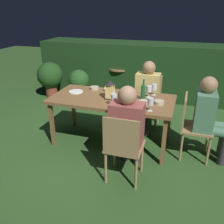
{
  "coord_description": "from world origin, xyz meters",
  "views": [
    {
      "loc": [
        0.99,
        -3.09,
        1.93
      ],
      "look_at": [
        0.0,
        0.0,
        0.51
      ],
      "focal_mm": 38.74,
      "sensor_mm": 36.0,
      "label": 1
    }
  ],
  "objects": [
    {
      "name": "lantern_centerpiece",
      "position": [
        -0.02,
        -0.03,
        0.88
      ],
      "size": [
        0.15,
        0.15,
        0.27
      ],
      "color": "black",
      "rests_on": "dining_table"
    },
    {
      "name": "wine_glass_b",
      "position": [
        0.6,
        -0.3,
        0.85
      ],
      "size": [
        0.08,
        0.08,
        0.17
      ],
      "color": "silver",
      "rests_on": "dining_table"
    },
    {
      "name": "potted_plant_by_hedge",
      "position": [
        -1.97,
        1.56,
        0.48
      ],
      "size": [
        0.58,
        0.58,
        0.8
      ],
      "color": "brown",
      "rests_on": "ground"
    },
    {
      "name": "green_bottle_on_table",
      "position": [
        0.43,
        0.08,
        0.84
      ],
      "size": [
        0.07,
        0.07,
        0.29
      ],
      "color": "#1E5B2D",
      "rests_on": "dining_table"
    },
    {
      "name": "dining_table",
      "position": [
        0.0,
        0.0,
        0.67
      ],
      "size": [
        1.76,
        0.84,
        0.73
      ],
      "color": "brown",
      "rests_on": "ground"
    },
    {
      "name": "bowl_salad",
      "position": [
        -0.14,
        0.27,
        0.76
      ],
      "size": [
        0.14,
        0.14,
        0.05
      ],
      "color": "silver",
      "rests_on": "dining_table"
    },
    {
      "name": "side_table",
      "position": [
        -0.51,
        2.1,
        0.44
      ],
      "size": [
        0.5,
        0.5,
        0.66
      ],
      "color": "brown",
      "rests_on": "ground"
    },
    {
      "name": "chair_side_left_b",
      "position": [
        0.39,
        -0.81,
        0.49
      ],
      "size": [
        0.42,
        0.4,
        0.87
      ],
      "color": "#9E7A51",
      "rests_on": "ground"
    },
    {
      "name": "bowl_dip",
      "position": [
        0.67,
        -0.03,
        0.75
      ],
      "size": [
        0.13,
        0.13,
        0.05
      ],
      "color": "#BCAD8E",
      "rests_on": "dining_table"
    },
    {
      "name": "ice_bucket",
      "position": [
        -0.51,
        2.1,
        0.76
      ],
      "size": [
        0.26,
        0.26,
        0.34
      ],
      "color": "#B2B7BF",
      "rests_on": "side_table"
    },
    {
      "name": "hedge_backdrop",
      "position": [
        0.0,
        2.37,
        0.6
      ],
      "size": [
        4.78,
        0.88,
        1.19
      ],
      "primitive_type": "cube",
      "color": "#193816",
      "rests_on": "ground"
    },
    {
      "name": "wine_glass_c",
      "position": [
        0.12,
        -0.28,
        0.85
      ],
      "size": [
        0.08,
        0.08,
        0.17
      ],
      "color": "silver",
      "rests_on": "dining_table"
    },
    {
      "name": "chair_head_far",
      "position": [
        1.13,
        0.0,
        0.49
      ],
      "size": [
        0.4,
        0.42,
        0.87
      ],
      "color": "#9E7A51",
      "rests_on": "ground"
    },
    {
      "name": "bowl_olives",
      "position": [
        -0.39,
        0.3,
        0.75
      ],
      "size": [
        0.14,
        0.14,
        0.04
      ],
      "color": "#BCAD8E",
      "rests_on": "dining_table"
    },
    {
      "name": "wine_glass_a",
      "position": [
        0.55,
        0.3,
        0.85
      ],
      "size": [
        0.08,
        0.08,
        0.17
      ],
      "color": "silver",
      "rests_on": "dining_table"
    },
    {
      "name": "wine_glass_d",
      "position": [
        0.49,
        0.19,
        0.85
      ],
      "size": [
        0.08,
        0.08,
        0.17
      ],
      "color": "silver",
      "rests_on": "dining_table"
    },
    {
      "name": "plate_a",
      "position": [
        -0.61,
        0.08,
        0.74
      ],
      "size": [
        0.21,
        0.21,
        0.01
      ],
      "primitive_type": "cylinder",
      "color": "white",
      "rests_on": "dining_table"
    },
    {
      "name": "ground_plane",
      "position": [
        0.0,
        0.0,
        0.0
      ],
      "size": [
        16.0,
        16.0,
        0.0
      ],
      "primitive_type": "plane",
      "color": "#2D5123"
    },
    {
      "name": "person_in_rust",
      "position": [
        0.39,
        -0.62,
        0.64
      ],
      "size": [
        0.38,
        0.47,
        1.15
      ],
      "color": "#9E4C47",
      "rests_on": "ground"
    },
    {
      "name": "plate_b",
      "position": [
        0.2,
        0.21,
        0.74
      ],
      "size": [
        0.24,
        0.24,
        0.01
      ],
      "primitive_type": "cylinder",
      "color": "white",
      "rests_on": "dining_table"
    },
    {
      "name": "person_in_mustard",
      "position": [
        0.39,
        0.62,
        0.64
      ],
      "size": [
        0.38,
        0.47,
        1.15
      ],
      "color": "tan",
      "rests_on": "ground"
    },
    {
      "name": "chair_side_right_b",
      "position": [
        0.39,
        0.81,
        0.49
      ],
      "size": [
        0.42,
        0.4,
        0.87
      ],
      "color": "#9E7A51",
      "rests_on": "ground"
    },
    {
      "name": "person_in_green",
      "position": [
        1.32,
        0.0,
        0.64
      ],
      "size": [
        0.48,
        0.38,
        1.15
      ],
      "color": "#4C7A5B",
      "rests_on": "ground"
    },
    {
      "name": "bowl_bread",
      "position": [
        0.47,
        -0.11,
        0.76
      ],
      "size": [
        0.12,
        0.12,
        0.06
      ],
      "color": "#BCAD8E",
      "rests_on": "dining_table"
    },
    {
      "name": "potted_plant_corner",
      "position": [
        -1.27,
        1.58,
        0.4
      ],
      "size": [
        0.45,
        0.45,
        0.68
      ],
      "color": "brown",
      "rests_on": "ground"
    }
  ]
}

